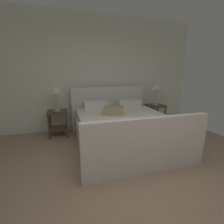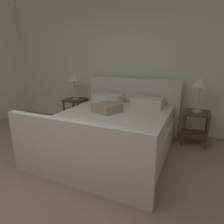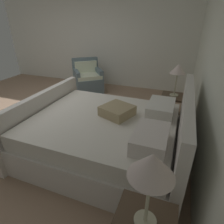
# 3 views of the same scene
# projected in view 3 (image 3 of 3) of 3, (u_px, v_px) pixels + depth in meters

# --- Properties ---
(ground_plane) EXTENTS (5.61, 6.00, 0.02)m
(ground_plane) POSITION_uv_depth(u_px,v_px,m) (34.00, 122.00, 3.81)
(ground_plane) COLOR #997A62
(wall_back) EXTENTS (5.73, 0.12, 2.88)m
(wall_back) POSITION_uv_depth(u_px,v_px,m) (218.00, 60.00, 2.22)
(wall_back) COLOR silver
(wall_back) RESTS_ON ground
(wall_side_left) EXTENTS (0.12, 6.12, 2.88)m
(wall_side_left) POSITION_uv_depth(u_px,v_px,m) (91.00, 35.00, 5.56)
(wall_side_left) COLOR silver
(wall_side_left) RESTS_ON ground
(bed) EXTENTS (1.96, 2.25, 1.11)m
(bed) POSITION_uv_depth(u_px,v_px,m) (107.00, 134.00, 2.75)
(bed) COLOR silver
(bed) RESTS_ON ground
(table_lamp_right) EXTENTS (0.29, 0.29, 0.60)m
(table_lamp_right) POSITION_uv_depth(u_px,v_px,m) (152.00, 168.00, 1.09)
(table_lamp_right) COLOR #B7B293
(table_lamp_right) RESTS_ON nightstand_right
(nightstand_left) EXTENTS (0.44, 0.44, 0.60)m
(nightstand_left) POSITION_uv_depth(u_px,v_px,m) (172.00, 105.00, 3.55)
(nightstand_left) COLOR #4C3929
(nightstand_left) RESTS_ON ground
(table_lamp_left) EXTENTS (0.27, 0.27, 0.58)m
(table_lamp_left) POSITION_uv_depth(u_px,v_px,m) (178.00, 70.00, 3.25)
(table_lamp_left) COLOR #B7B293
(table_lamp_left) RESTS_ON nightstand_left
(armchair) EXTENTS (1.02, 1.02, 0.90)m
(armchair) POSITION_uv_depth(u_px,v_px,m) (88.00, 79.00, 5.24)
(armchair) COLOR slate
(armchair) RESTS_ON ground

